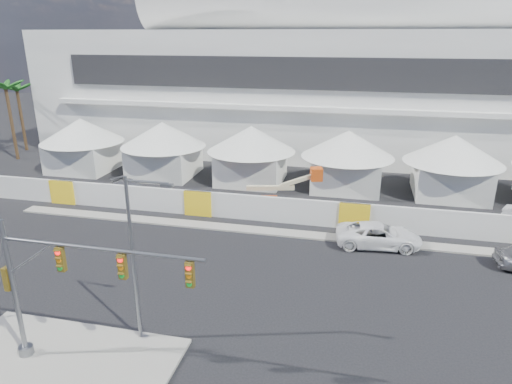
% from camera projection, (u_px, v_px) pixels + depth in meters
% --- Properties ---
extents(ground, '(160.00, 160.00, 0.00)m').
position_uv_depth(ground, '(215.00, 338.00, 21.49)').
color(ground, black).
rests_on(ground, ground).
extents(median_island, '(10.00, 5.00, 0.15)m').
position_uv_depth(median_island, '(64.00, 360.00, 19.98)').
color(median_island, gray).
rests_on(median_island, ground).
extents(stadium, '(80.00, 24.80, 21.98)m').
position_uv_depth(stadium, '(388.00, 70.00, 54.75)').
color(stadium, silver).
rests_on(stadium, ground).
extents(tent_row, '(53.40, 8.40, 5.40)m').
position_uv_depth(tent_row, '(298.00, 152.00, 42.44)').
color(tent_row, silver).
rests_on(tent_row, ground).
extents(hoarding_fence, '(70.00, 0.25, 2.00)m').
position_uv_depth(hoarding_fence, '(354.00, 216.00, 33.24)').
color(hoarding_fence, silver).
rests_on(hoarding_fence, ground).
extents(palm_cluster, '(10.60, 10.60, 8.55)m').
position_uv_depth(palm_cluster, '(18.00, 94.00, 53.47)').
color(palm_cluster, '#47331E').
rests_on(palm_cluster, ground).
extents(pickup_curb, '(3.16, 5.90, 1.58)m').
position_uv_depth(pickup_curb, '(379.00, 235.00, 30.61)').
color(pickup_curb, white).
rests_on(pickup_curb, ground).
extents(lot_car_c, '(3.58, 4.69, 1.27)m').
position_uv_depth(lot_car_c, '(131.00, 188.00, 40.48)').
color(lot_car_c, '#A5A6AA').
rests_on(lot_car_c, ground).
extents(traffic_mast, '(8.90, 0.63, 6.44)m').
position_uv_depth(traffic_mast, '(56.00, 288.00, 18.60)').
color(traffic_mast, slate).
rests_on(traffic_mast, median_island).
extents(streetlight_median, '(2.18, 0.22, 7.86)m').
position_uv_depth(streetlight_median, '(137.00, 250.00, 19.90)').
color(streetlight_median, gray).
rests_on(streetlight_median, median_island).
extents(boom_lift, '(7.34, 2.46, 3.62)m').
position_uv_depth(boom_lift, '(264.00, 201.00, 36.36)').
color(boom_lift, '#D24B13').
rests_on(boom_lift, ground).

